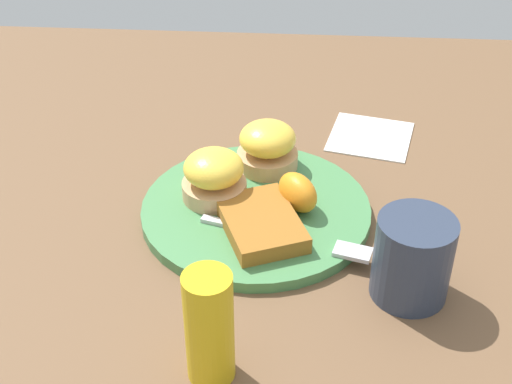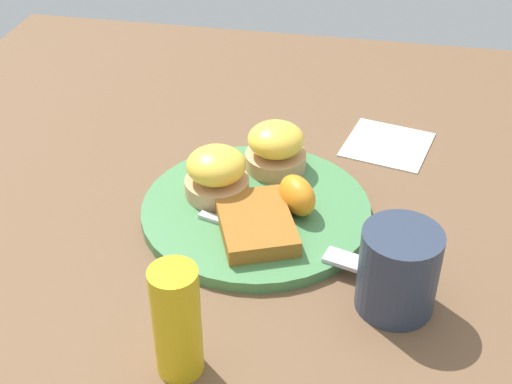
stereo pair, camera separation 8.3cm
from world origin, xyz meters
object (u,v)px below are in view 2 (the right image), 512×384
object	(u,v)px
sandwich_benedict_left	(276,147)
fork	(288,242)
sandwich_benedict_right	(216,173)
hashbrown_patty	(256,223)
cup	(398,269)
condiment_bottle	(177,322)
orange_wedge	(297,194)

from	to	relation	value
sandwich_benedict_left	fork	world-z (taller)	sandwich_benedict_left
sandwich_benedict_left	sandwich_benedict_right	size ratio (longest dim) A/B	1.00
sandwich_benedict_right	hashbrown_patty	xyz separation A→B (m)	(-0.06, -0.06, -0.02)
sandwich_benedict_right	hashbrown_patty	size ratio (longest dim) A/B	0.69
sandwich_benedict_left	cup	size ratio (longest dim) A/B	0.71
sandwich_benedict_right	condiment_bottle	size ratio (longest dim) A/B	0.66
orange_wedge	cup	bearing A→B (deg)	-135.91
sandwich_benedict_right	sandwich_benedict_left	bearing A→B (deg)	-39.90
cup	condiment_bottle	xyz separation A→B (m)	(-0.12, 0.19, 0.01)
hashbrown_patty	fork	bearing A→B (deg)	-112.63
orange_wedge	cup	xyz separation A→B (m)	(-0.12, -0.12, 0.01)
condiment_bottle	sandwich_benedict_right	bearing A→B (deg)	5.95
fork	hashbrown_patty	bearing A→B (deg)	67.37
sandwich_benedict_left	orange_wedge	xyz separation A→B (m)	(-0.09, -0.04, -0.01)
sandwich_benedict_right	condiment_bottle	bearing A→B (deg)	-174.05
sandwich_benedict_left	sandwich_benedict_right	xyz separation A→B (m)	(-0.07, 0.06, 0.00)
sandwich_benedict_left	sandwich_benedict_right	distance (m)	0.09
fork	cup	xyz separation A→B (m)	(-0.06, -0.12, 0.03)
sandwich_benedict_right	fork	size ratio (longest dim) A/B	0.40
hashbrown_patty	fork	world-z (taller)	hashbrown_patty
hashbrown_patty	cup	xyz separation A→B (m)	(-0.07, -0.16, 0.02)
sandwich_benedict_left	condiment_bottle	distance (m)	0.33
fork	condiment_bottle	bearing A→B (deg)	158.02
cup	hashbrown_patty	bearing A→B (deg)	64.88
sandwich_benedict_left	cup	world-z (taller)	cup
sandwich_benedict_right	condiment_bottle	world-z (taller)	condiment_bottle
sandwich_benedict_left	condiment_bottle	size ratio (longest dim) A/B	0.66
orange_wedge	fork	xyz separation A→B (m)	(-0.06, 0.00, -0.02)
hashbrown_patty	condiment_bottle	distance (m)	0.20
sandwich_benedict_left	hashbrown_patty	distance (m)	0.13
sandwich_benedict_left	fork	distance (m)	0.16
fork	cup	distance (m)	0.14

